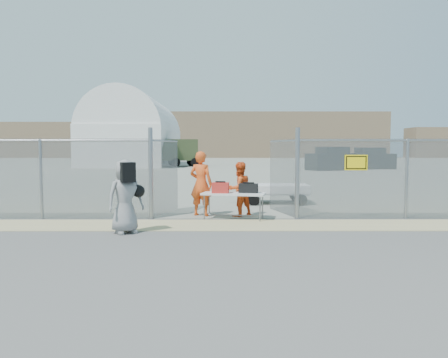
{
  "coord_description": "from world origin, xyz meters",
  "views": [
    {
      "loc": [
        -0.03,
        -9.88,
        1.95
      ],
      "look_at": [
        0.0,
        2.0,
        1.1
      ],
      "focal_mm": 35.0,
      "sensor_mm": 36.0,
      "label": 1
    }
  ],
  "objects_px": {
    "folding_table": "(234,206)",
    "security_worker_right": "(239,189)",
    "security_worker_left": "(201,184)",
    "visitor": "(125,196)",
    "utility_trailer": "(275,193)"
  },
  "relations": [
    {
      "from": "folding_table",
      "to": "security_worker_right",
      "type": "height_order",
      "value": "security_worker_right"
    },
    {
      "from": "security_worker_left",
      "to": "visitor",
      "type": "xyz_separation_m",
      "value": [
        -1.6,
        -2.51,
        -0.09
      ]
    },
    {
      "from": "folding_table",
      "to": "visitor",
      "type": "distance_m",
      "value": 3.22
    },
    {
      "from": "security_worker_left",
      "to": "utility_trailer",
      "type": "bearing_deg",
      "value": -109.64
    },
    {
      "from": "security_worker_left",
      "to": "utility_trailer",
      "type": "relative_size",
      "value": 0.63
    },
    {
      "from": "folding_table",
      "to": "security_worker_left",
      "type": "bearing_deg",
      "value": 160.15
    },
    {
      "from": "folding_table",
      "to": "security_worker_left",
      "type": "distance_m",
      "value": 1.22
    },
    {
      "from": "security_worker_left",
      "to": "visitor",
      "type": "bearing_deg",
      "value": 79.1
    },
    {
      "from": "security_worker_left",
      "to": "utility_trailer",
      "type": "height_order",
      "value": "security_worker_left"
    },
    {
      "from": "folding_table",
      "to": "security_worker_right",
      "type": "relative_size",
      "value": 1.1
    },
    {
      "from": "utility_trailer",
      "to": "visitor",
      "type": "bearing_deg",
      "value": -127.11
    },
    {
      "from": "folding_table",
      "to": "security_worker_right",
      "type": "distance_m",
      "value": 0.67
    },
    {
      "from": "folding_table",
      "to": "utility_trailer",
      "type": "bearing_deg",
      "value": 77.44
    },
    {
      "from": "security_worker_left",
      "to": "security_worker_right",
      "type": "height_order",
      "value": "security_worker_left"
    },
    {
      "from": "folding_table",
      "to": "security_worker_left",
      "type": "relative_size",
      "value": 0.92
    }
  ]
}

